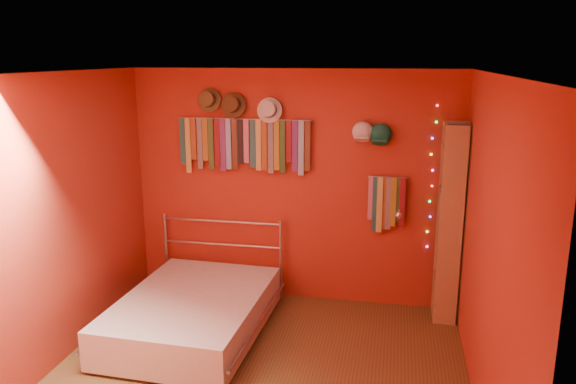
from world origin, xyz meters
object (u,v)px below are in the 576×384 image
Objects in this scene: reading_lamp at (399,214)px; bookshelf at (454,223)px; tie_rack at (244,143)px; bed at (193,313)px.

reading_lamp is 0.54m from bookshelf.
bed is at bearing -104.92° from tie_rack.
reading_lamp is at bearing -6.25° from tie_rack.
bookshelf is (2.18, -0.16, -0.71)m from tie_rack.
tie_rack is at bearing 175.94° from bookshelf.
bookshelf reaches higher than bed.
tie_rack is at bearing 173.75° from reading_lamp.
reading_lamp is 0.17× the size of bed.
bed is at bearing -161.27° from bookshelf.
bed is at bearing -157.13° from reading_lamp.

